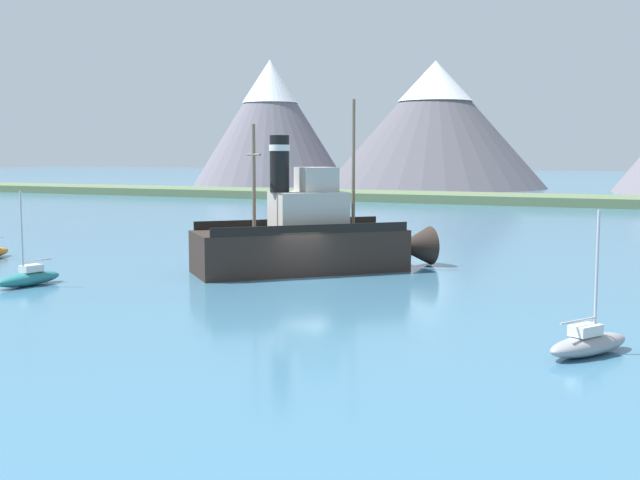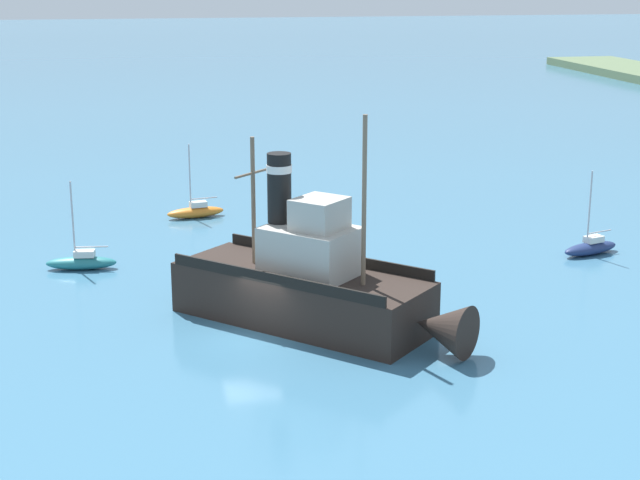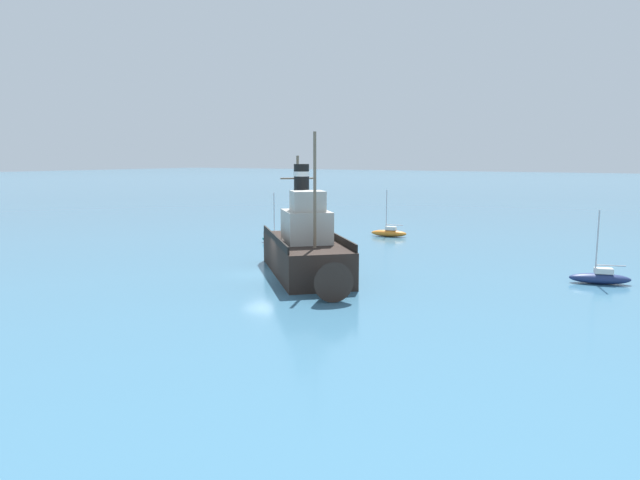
# 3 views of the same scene
# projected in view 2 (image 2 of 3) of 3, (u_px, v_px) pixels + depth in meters

# --- Properties ---
(ground_plane) EXTENTS (600.00, 600.00, 0.00)m
(ground_plane) POSITION_uv_depth(u_px,v_px,m) (251.00, 338.00, 43.37)
(ground_plane) COLOR teal
(old_tugboat) EXTENTS (12.55, 12.59, 9.90)m
(old_tugboat) POSITION_uv_depth(u_px,v_px,m) (313.00, 286.00, 44.58)
(old_tugboat) COLOR #2D231E
(old_tugboat) RESTS_ON ground
(sailboat_orange) EXTENTS (1.78, 3.94, 4.90)m
(sailboat_orange) POSITION_uv_depth(u_px,v_px,m) (196.00, 211.00, 64.39)
(sailboat_orange) COLOR orange
(sailboat_orange) RESTS_ON ground
(sailboat_teal) EXTENTS (1.57, 3.91, 4.90)m
(sailboat_teal) POSITION_uv_depth(u_px,v_px,m) (81.00, 262.00, 53.26)
(sailboat_teal) COLOR #23757A
(sailboat_teal) RESTS_ON ground
(sailboat_navy) EXTENTS (2.24, 3.95, 4.90)m
(sailboat_navy) POSITION_uv_depth(u_px,v_px,m) (591.00, 247.00, 56.04)
(sailboat_navy) COLOR navy
(sailboat_navy) RESTS_ON ground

